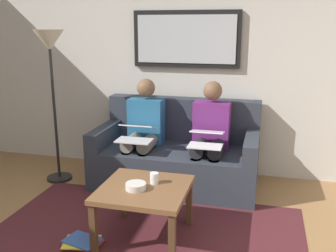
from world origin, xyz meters
TOP-DOWN VIEW (x-y plane):
  - wall_rear at (0.00, -2.60)m, footprint 6.00×0.12m
  - area_rug at (0.00, -0.85)m, footprint 2.60×1.80m
  - couch at (0.00, -2.12)m, footprint 1.74×0.90m
  - framed_mirror at (0.00, -2.51)m, footprint 1.22×0.05m
  - coffee_table at (-0.01, -0.90)m, footprint 0.69×0.69m
  - cup at (-0.07, -0.99)m, footprint 0.07×0.07m
  - bowl at (0.04, -0.84)m, footprint 0.16×0.16m
  - person_left at (-0.36, -2.05)m, footprint 0.38×0.58m
  - laptop_white at (-0.36, -1.80)m, footprint 0.33×0.33m
  - person_right at (0.36, -2.05)m, footprint 0.38×0.58m
  - laptop_silver at (0.36, -1.81)m, footprint 0.36×0.36m
  - magazine_stack at (0.44, -0.67)m, footprint 0.33×0.28m
  - standing_lamp at (1.32, -1.85)m, footprint 0.32×0.32m

SIDE VIEW (x-z plane):
  - area_rug at x=0.00m, z-range 0.00..0.01m
  - magazine_stack at x=0.44m, z-range 0.01..0.04m
  - couch at x=0.00m, z-range -0.14..0.76m
  - coffee_table at x=-0.01m, z-range 0.17..0.62m
  - bowl at x=0.04m, z-range 0.45..0.50m
  - cup at x=-0.07m, z-range 0.45..0.54m
  - person_left at x=-0.36m, z-range 0.04..1.18m
  - person_right at x=0.36m, z-range 0.04..1.18m
  - laptop_white at x=-0.36m, z-range 0.56..0.70m
  - laptop_silver at x=0.36m, z-range 0.55..0.71m
  - wall_rear at x=0.00m, z-range 0.00..2.60m
  - standing_lamp at x=1.32m, z-range 0.54..2.20m
  - framed_mirror at x=0.00m, z-range 1.24..1.86m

